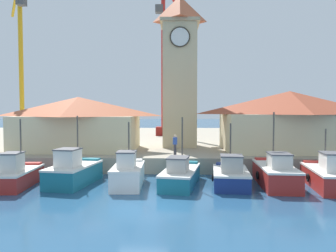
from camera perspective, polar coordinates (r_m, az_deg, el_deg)
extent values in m
plane|color=navy|center=(16.33, -4.60, -14.28)|extent=(300.00, 300.00, 0.00)
cube|color=#9E937F|center=(44.29, -0.60, -2.57)|extent=(120.00, 40.00, 1.20)
cube|color=#2356A8|center=(26.17, -26.64, -5.51)|extent=(1.56, 0.85, 0.24)
cube|color=#AD2823|center=(22.81, -24.68, -8.35)|extent=(1.95, 4.46, 0.95)
cube|color=#AD2823|center=(24.47, -22.90, -6.15)|extent=(1.50, 0.67, 0.24)
cube|color=silver|center=(22.71, -24.71, -7.05)|extent=(2.01, 4.52, 0.12)
cube|color=beige|center=(21.93, -25.54, -5.81)|extent=(1.10, 1.36, 1.09)
cube|color=#4C4C51|center=(21.85, -25.57, -4.29)|extent=(1.19, 1.45, 0.08)
cylinder|color=#4C4742|center=(23.00, -24.26, -2.82)|extent=(0.10, 0.10, 3.14)
torus|color=black|center=(23.39, -26.61, -8.12)|extent=(0.15, 0.53, 0.52)
cube|color=#196B7F|center=(22.12, -16.03, -8.25)|extent=(2.75, 4.74, 1.17)
cube|color=#196B7F|center=(23.77, -13.89, -5.73)|extent=(1.84, 0.87, 0.24)
cube|color=silver|center=(22.01, -16.05, -6.63)|extent=(2.82, 4.81, 0.12)
cube|color=silver|center=(21.24, -17.03, -5.40)|extent=(1.44, 1.52, 1.05)
cube|color=#4C4C51|center=(21.16, -17.05, -3.89)|extent=(1.53, 1.61, 0.08)
cylinder|color=#4C4742|center=(22.30, -15.47, -2.29)|extent=(0.10, 0.10, 3.13)
torus|color=black|center=(22.83, -18.31, -7.94)|extent=(0.20, 0.53, 0.52)
cube|color=silver|center=(20.96, -6.97, -8.75)|extent=(1.89, 4.17, 1.19)
cube|color=silver|center=(22.60, -6.43, -6.06)|extent=(1.52, 0.65, 0.24)
cube|color=silver|center=(20.84, -6.98, -7.02)|extent=(1.95, 4.23, 0.12)
cube|color=silver|center=(20.05, -7.23, -5.91)|extent=(1.10, 1.27, 0.92)
cube|color=#4C4C51|center=(19.98, -7.24, -4.49)|extent=(1.18, 1.35, 0.08)
cylinder|color=#4C4742|center=(21.15, -6.84, -2.99)|extent=(0.10, 0.10, 2.72)
torus|color=black|center=(21.29, -9.50, -8.59)|extent=(0.14, 0.52, 0.52)
cube|color=#196B7F|center=(21.10, 2.20, -9.01)|extent=(2.76, 5.39, 0.93)
cube|color=#196B7F|center=(23.25, 3.16, -6.43)|extent=(1.68, 0.87, 0.24)
cube|color=silver|center=(21.00, 2.20, -7.62)|extent=(2.83, 5.46, 0.12)
cube|color=#B2ADA3|center=(20.05, 1.77, -6.77)|extent=(1.39, 1.72, 0.82)
cube|color=#4C4C51|center=(19.98, 1.78, -5.50)|extent=(1.48, 1.81, 0.08)
cylinder|color=#4C4742|center=(21.39, 2.50, -2.84)|extent=(0.10, 0.10, 3.28)
torus|color=black|center=(21.54, -0.40, -8.76)|extent=(0.21, 0.53, 0.52)
cube|color=navy|center=(21.26, 10.85, -8.99)|extent=(2.52, 4.47, 0.91)
cube|color=navy|center=(23.01, 10.59, -6.62)|extent=(1.83, 0.78, 0.24)
cube|color=silver|center=(21.16, 10.86, -7.65)|extent=(2.59, 4.54, 0.12)
cube|color=#B2ADA3|center=(20.33, 11.00, -6.55)|extent=(1.38, 1.41, 0.95)
cube|color=#4C4C51|center=(20.26, 11.01, -5.11)|extent=(1.47, 1.49, 0.08)
cylinder|color=#4C4742|center=(21.47, 10.82, -3.42)|extent=(0.10, 0.10, 2.90)
torus|color=black|center=(21.44, 7.77, -8.87)|extent=(0.17, 0.53, 0.52)
cube|color=#AD2823|center=(22.00, 18.18, -8.33)|extent=(2.26, 5.29, 1.18)
cube|color=#AD2823|center=(24.13, 16.93, -5.60)|extent=(1.71, 0.70, 0.24)
cube|color=silver|center=(21.89, 18.21, -6.68)|extent=(2.33, 5.35, 0.12)
cube|color=beige|center=(20.94, 18.80, -5.81)|extent=(1.27, 1.62, 0.82)
cube|color=#4C4C51|center=(20.88, 18.82, -4.58)|extent=(1.35, 1.70, 0.08)
cylinder|color=#4C4742|center=(22.30, 17.90, -1.99)|extent=(0.10, 0.10, 3.36)
torus|color=black|center=(22.03, 15.31, -8.27)|extent=(0.15, 0.53, 0.52)
cube|color=#AD2823|center=(22.65, 26.10, -8.30)|extent=(2.68, 5.40, 1.08)
cube|color=#AD2823|center=(24.75, 24.49, -5.78)|extent=(1.82, 0.81, 0.24)
cube|color=silver|center=(22.55, 26.13, -6.83)|extent=(2.75, 5.46, 0.12)
cube|color=silver|center=(21.60, 26.89, -5.71)|extent=(1.42, 1.69, 1.03)
cube|color=#4C4C51|center=(21.53, 26.93, -4.25)|extent=(1.51, 1.78, 0.08)
cylinder|color=#4C4742|center=(22.99, 25.71, -3.45)|extent=(0.10, 0.10, 2.42)
torus|color=black|center=(22.59, 23.17, -8.26)|extent=(0.18, 0.53, 0.52)
cube|color=beige|center=(32.08, 2.05, 6.92)|extent=(3.21, 3.21, 11.74)
cube|color=tan|center=(33.06, 2.07, 17.39)|extent=(3.71, 3.71, 0.30)
pyramid|color=#C1603D|center=(33.43, 2.07, 19.70)|extent=(3.71, 3.71, 2.48)
cylinder|color=white|center=(31.06, 2.09, 15.24)|extent=(1.76, 0.12, 1.76)
torus|color=#332D23|center=(31.02, 2.09, 15.26)|extent=(1.88, 0.12, 1.88)
cube|color=beige|center=(30.44, -15.31, -1.16)|extent=(10.29, 6.36, 3.03)
pyramid|color=#C1603D|center=(30.37, -15.37, 3.29)|extent=(10.69, 6.76, 1.70)
cube|color=beige|center=(30.66, 20.35, -1.03)|extent=(11.27, 6.99, 3.22)
pyramid|color=#A3472D|center=(30.60, 20.43, 3.85)|extent=(11.67, 7.39, 2.00)
cube|color=maroon|center=(45.57, -0.82, -0.90)|extent=(2.00, 2.00, 1.20)
cylinder|color=red|center=(46.01, -0.83, 11.64)|extent=(0.56, 0.56, 18.82)
cylinder|color=red|center=(51.31, 1.13, 20.72)|extent=(3.42, 7.12, 4.56)
cube|color=#4C4C4C|center=(46.36, -1.55, 19.68)|extent=(1.00, 1.00, 1.00)
cube|color=#976E11|center=(45.57, -23.98, -1.15)|extent=(2.00, 2.00, 1.20)
cylinder|color=gold|center=(45.98, -24.24, 11.20)|extent=(0.56, 0.56, 18.52)
cube|color=#4C4C4C|center=(46.13, -24.18, 19.22)|extent=(1.00, 1.00, 1.00)
cylinder|color=#33333D|center=(26.01, 1.24, -4.15)|extent=(0.22, 0.22, 0.85)
cube|color=#2D4CA5|center=(25.93, 1.24, -2.60)|extent=(0.34, 0.22, 0.56)
sphere|color=beige|center=(25.90, 1.24, -1.75)|extent=(0.20, 0.20, 0.20)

